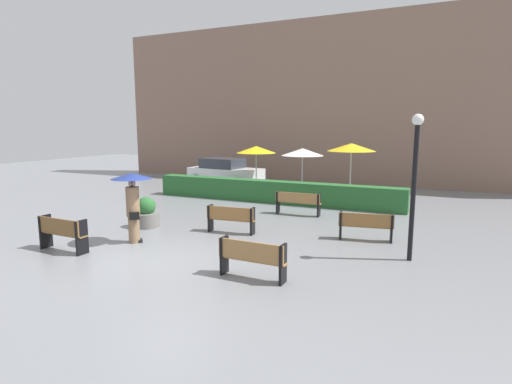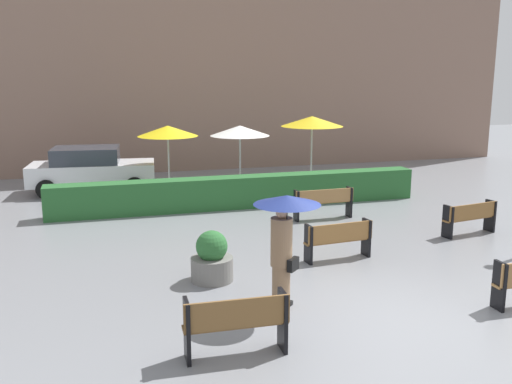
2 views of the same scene
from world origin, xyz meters
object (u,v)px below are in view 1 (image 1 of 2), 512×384
(bench_mid_center, at_px, (231,217))
(pedestrian_with_umbrella, at_px, (132,195))
(bench_near_right, at_px, (252,257))
(bench_back_row, at_px, (298,201))
(bench_far_right, at_px, (366,224))
(bench_near_left, at_px, (62,232))
(patio_umbrella_yellow_far, at_px, (351,147))
(parked_car, at_px, (225,171))
(patio_umbrella_yellow, at_px, (256,150))
(lamp_post, at_px, (415,172))
(planter_pot, at_px, (146,214))
(patio_umbrella_white, at_px, (303,152))

(bench_mid_center, xyz_separation_m, pedestrian_with_umbrella, (-2.02, -2.16, 0.91))
(bench_near_right, xyz_separation_m, bench_back_row, (-1.23, 6.72, 0.02))
(bench_near_right, distance_m, bench_back_row, 6.83)
(bench_far_right, xyz_separation_m, bench_near_left, (-7.29, -4.49, 0.05))
(bench_far_right, distance_m, pedestrian_with_umbrella, 6.85)
(patio_umbrella_yellow_far, height_order, parked_car, patio_umbrella_yellow_far)
(patio_umbrella_yellow, bearing_deg, pedestrian_with_umbrella, -86.05)
(lamp_post, height_order, patio_umbrella_yellow_far, lamp_post)
(pedestrian_with_umbrella, relative_size, patio_umbrella_yellow_far, 0.79)
(lamp_post, bearing_deg, bench_near_right, -137.53)
(bench_back_row, bearing_deg, lamp_post, -42.06)
(bench_near_right, relative_size, patio_umbrella_yellow, 0.67)
(bench_near_right, height_order, bench_back_row, bench_near_right)
(patio_umbrella_yellow, bearing_deg, bench_near_left, -92.64)
(bench_back_row, height_order, patio_umbrella_yellow, patio_umbrella_yellow)
(pedestrian_with_umbrella, height_order, patio_umbrella_yellow, patio_umbrella_yellow)
(lamp_post, bearing_deg, bench_mid_center, 174.87)
(bench_near_right, relative_size, pedestrian_with_umbrella, 0.77)
(patio_umbrella_yellow_far, bearing_deg, parked_car, 166.67)
(bench_mid_center, xyz_separation_m, patio_umbrella_yellow_far, (2.22, 7.33, 1.92))
(bench_mid_center, xyz_separation_m, lamp_post, (5.38, -0.48, 1.76))
(bench_near_right, bearing_deg, lamp_post, 42.47)
(planter_pot, bearing_deg, bench_far_right, 10.99)
(pedestrian_with_umbrella, bearing_deg, patio_umbrella_yellow_far, 65.90)
(patio_umbrella_white, bearing_deg, pedestrian_with_umbrella, -100.14)
(bench_mid_center, bearing_deg, bench_back_row, 72.59)
(parked_car, bearing_deg, planter_pot, -76.57)
(bench_back_row, relative_size, lamp_post, 0.48)
(pedestrian_with_umbrella, distance_m, patio_umbrella_yellow_far, 10.44)
(bench_back_row, xyz_separation_m, bench_mid_center, (-1.07, -3.41, -0.03))
(bench_back_row, bearing_deg, patio_umbrella_white, 106.35)
(bench_mid_center, bearing_deg, lamp_post, -5.13)
(pedestrian_with_umbrella, distance_m, patio_umbrella_white, 10.18)
(planter_pot, xyz_separation_m, parked_car, (-2.29, 9.57, 0.37))
(patio_umbrella_white, bearing_deg, bench_back_row, -73.65)
(bench_far_right, bearing_deg, bench_near_right, -112.67)
(bench_near_left, bearing_deg, pedestrian_with_umbrella, 49.96)
(bench_mid_center, distance_m, lamp_post, 5.68)
(bench_mid_center, distance_m, bench_near_left, 4.85)
(bench_back_row, height_order, patio_umbrella_yellow_far, patio_umbrella_yellow_far)
(bench_near_left, bearing_deg, patio_umbrella_white, 75.28)
(bench_far_right, height_order, patio_umbrella_yellow_far, patio_umbrella_yellow_far)
(lamp_post, bearing_deg, patio_umbrella_yellow, 134.19)
(pedestrian_with_umbrella, distance_m, lamp_post, 7.64)
(planter_pot, distance_m, lamp_post, 8.54)
(bench_far_right, height_order, lamp_post, lamp_post)
(bench_far_right, height_order, bench_mid_center, bench_mid_center)
(patio_umbrella_yellow_far, bearing_deg, bench_far_right, -74.17)
(bench_near_right, xyz_separation_m, pedestrian_with_umbrella, (-4.32, 1.15, 0.90))
(lamp_post, bearing_deg, patio_umbrella_white, 124.00)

